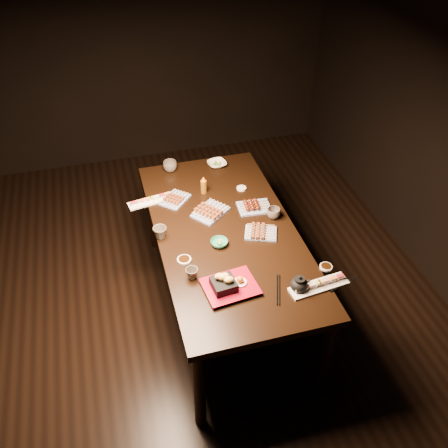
{
  "coord_description": "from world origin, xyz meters",
  "views": [
    {
      "loc": [
        -0.31,
        -2.22,
        2.85
      ],
      "look_at": [
        0.37,
        0.23,
        0.77
      ],
      "focal_mm": 40.0,
      "sensor_mm": 36.0,
      "label": 1
    }
  ],
  "objects_px": {
    "yakitori_plate_right": "(261,231)",
    "condiment_bottle": "(204,185)",
    "edamame_bowl_green": "(219,243)",
    "tempura_tray": "(230,282)",
    "teapot": "(299,283)",
    "sushi_platter_near": "(319,284)",
    "sushi_platter_far": "(151,199)",
    "dining_table": "(226,272)",
    "teacup_far_right": "(170,166)",
    "teacup_near_left": "(192,274)",
    "teacup_mid_right": "(274,213)",
    "teacup_far_left": "(160,233)",
    "yakitori_plate_center": "(210,210)",
    "yakitori_plate_left": "(175,198)",
    "edamame_bowl_cream": "(217,164)"
  },
  "relations": [
    {
      "from": "tempura_tray",
      "to": "teacup_far_right",
      "type": "bearing_deg",
      "value": 88.15
    },
    {
      "from": "teapot",
      "to": "sushi_platter_far",
      "type": "bearing_deg",
      "value": 120.92
    },
    {
      "from": "teacup_near_left",
      "to": "teacup_far_left",
      "type": "relative_size",
      "value": 0.85
    },
    {
      "from": "dining_table",
      "to": "teacup_far_right",
      "type": "bearing_deg",
      "value": 88.15
    },
    {
      "from": "sushi_platter_far",
      "to": "teacup_near_left",
      "type": "height_order",
      "value": "teacup_near_left"
    },
    {
      "from": "yakitori_plate_center",
      "to": "teacup_far_right",
      "type": "height_order",
      "value": "teacup_far_right"
    },
    {
      "from": "edamame_bowl_cream",
      "to": "teacup_far_right",
      "type": "bearing_deg",
      "value": 175.48
    },
    {
      "from": "tempura_tray",
      "to": "teacup_far_right",
      "type": "xyz_separation_m",
      "value": [
        -0.1,
        1.31,
        -0.01
      ]
    },
    {
      "from": "yakitori_plate_center",
      "to": "condiment_bottle",
      "type": "relative_size",
      "value": 1.74
    },
    {
      "from": "yakitori_plate_left",
      "to": "edamame_bowl_green",
      "type": "xyz_separation_m",
      "value": [
        0.18,
        -0.54,
        -0.01
      ]
    },
    {
      "from": "sushi_platter_far",
      "to": "teacup_mid_right",
      "type": "distance_m",
      "value": 0.87
    },
    {
      "from": "dining_table",
      "to": "edamame_bowl_green",
      "type": "distance_m",
      "value": 0.42
    },
    {
      "from": "sushi_platter_far",
      "to": "edamame_bowl_cream",
      "type": "height_order",
      "value": "sushi_platter_far"
    },
    {
      "from": "yakitori_plate_right",
      "to": "teapot",
      "type": "height_order",
      "value": "teapot"
    },
    {
      "from": "tempura_tray",
      "to": "teacup_far_right",
      "type": "distance_m",
      "value": 1.31
    },
    {
      "from": "edamame_bowl_green",
      "to": "teacup_mid_right",
      "type": "xyz_separation_m",
      "value": [
        0.42,
        0.17,
        0.02
      ]
    },
    {
      "from": "yakitori_plate_left",
      "to": "edamame_bowl_green",
      "type": "relative_size",
      "value": 1.85
    },
    {
      "from": "teacup_near_left",
      "to": "condiment_bottle",
      "type": "xyz_separation_m",
      "value": [
        0.27,
        0.82,
        0.03
      ]
    },
    {
      "from": "edamame_bowl_cream",
      "to": "yakitori_plate_right",
      "type": "bearing_deg",
      "value": -85.66
    },
    {
      "from": "sushi_platter_far",
      "to": "tempura_tray",
      "type": "relative_size",
      "value": 1.07
    },
    {
      "from": "edamame_bowl_green",
      "to": "tempura_tray",
      "type": "relative_size",
      "value": 0.37
    },
    {
      "from": "sushi_platter_near",
      "to": "yakitori_plate_right",
      "type": "height_order",
      "value": "yakitori_plate_right"
    },
    {
      "from": "yakitori_plate_right",
      "to": "condiment_bottle",
      "type": "distance_m",
      "value": 0.6
    },
    {
      "from": "teacup_far_right",
      "to": "edamame_bowl_green",
      "type": "bearing_deg",
      "value": -81.38
    },
    {
      "from": "yakitori_plate_left",
      "to": "edamame_bowl_green",
      "type": "height_order",
      "value": "yakitori_plate_left"
    },
    {
      "from": "sushi_platter_far",
      "to": "yakitori_plate_right",
      "type": "relative_size",
      "value": 1.6
    },
    {
      "from": "edamame_bowl_cream",
      "to": "teacup_mid_right",
      "type": "xyz_separation_m",
      "value": [
        0.2,
        -0.72,
        0.02
      ]
    },
    {
      "from": "sushi_platter_near",
      "to": "teacup_near_left",
      "type": "bearing_deg",
      "value": 152.43
    },
    {
      "from": "teacup_near_left",
      "to": "sushi_platter_far",
      "type": "bearing_deg",
      "value": 98.27
    },
    {
      "from": "yakitori_plate_center",
      "to": "yakitori_plate_left",
      "type": "distance_m",
      "value": 0.29
    },
    {
      "from": "tempura_tray",
      "to": "teacup_near_left",
      "type": "bearing_deg",
      "value": 136.73
    },
    {
      "from": "sushi_platter_near",
      "to": "teacup_mid_right",
      "type": "bearing_deg",
      "value": 86.45
    },
    {
      "from": "yakitori_plate_right",
      "to": "condiment_bottle",
      "type": "xyz_separation_m",
      "value": [
        -0.25,
        0.55,
        0.04
      ]
    },
    {
      "from": "teacup_near_left",
      "to": "teapot",
      "type": "distance_m",
      "value": 0.62
    },
    {
      "from": "teapot",
      "to": "edamame_bowl_green",
      "type": "bearing_deg",
      "value": 122.68
    },
    {
      "from": "teacup_far_left",
      "to": "condiment_bottle",
      "type": "relative_size",
      "value": 0.65
    },
    {
      "from": "edamame_bowl_green",
      "to": "teacup_near_left",
      "type": "relative_size",
      "value": 1.48
    },
    {
      "from": "dining_table",
      "to": "sushi_platter_far",
      "type": "relative_size",
      "value": 5.57
    },
    {
      "from": "sushi_platter_near",
      "to": "yakitori_plate_left",
      "type": "relative_size",
      "value": 1.75
    },
    {
      "from": "edamame_bowl_green",
      "to": "edamame_bowl_cream",
      "type": "xyz_separation_m",
      "value": [
        0.22,
        0.9,
        0.0
      ]
    },
    {
      "from": "tempura_tray",
      "to": "condiment_bottle",
      "type": "xyz_separation_m",
      "value": [
        0.08,
        0.96,
        0.01
      ]
    },
    {
      "from": "tempura_tray",
      "to": "teapot",
      "type": "xyz_separation_m",
      "value": [
        0.38,
        -0.11,
        -0.0
      ]
    },
    {
      "from": "dining_table",
      "to": "teacup_far_right",
      "type": "distance_m",
      "value": 0.93
    },
    {
      "from": "dining_table",
      "to": "yakitori_plate_left",
      "type": "bearing_deg",
      "value": 104.52
    },
    {
      "from": "sushi_platter_far",
      "to": "sushi_platter_near",
      "type": "bearing_deg",
      "value": 116.99
    },
    {
      "from": "dining_table",
      "to": "sushi_platter_near",
      "type": "bearing_deg",
      "value": -75.5
    },
    {
      "from": "yakitori_plate_right",
      "to": "teacup_mid_right",
      "type": "bearing_deg",
      "value": 66.42
    },
    {
      "from": "edamame_bowl_green",
      "to": "condiment_bottle",
      "type": "distance_m",
      "value": 0.58
    },
    {
      "from": "tempura_tray",
      "to": "condiment_bottle",
      "type": "distance_m",
      "value": 0.96
    },
    {
      "from": "sushi_platter_far",
      "to": "teacup_near_left",
      "type": "distance_m",
      "value": 0.82
    }
  ]
}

